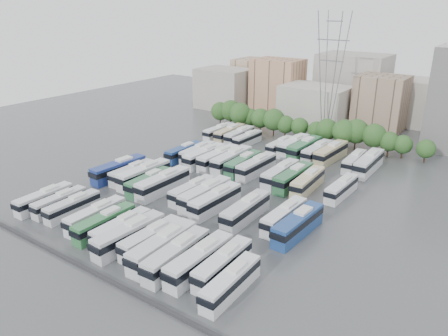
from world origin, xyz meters
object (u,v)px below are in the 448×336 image
Objects in this scene: bus_r2_s2 at (198,152)px; bus_r1_s6 at (192,190)px; bus_r0_s0 at (44,199)px; bus_r0_s2 at (73,206)px; bus_r1_s13 at (298,224)px; bus_r2_s7 at (256,166)px; bus_r3_s1 at (230,133)px; bus_r2_s9 at (280,174)px; bus_r2_s3 at (205,156)px; bus_r3_s3 at (247,139)px; bus_r3_s10 at (331,153)px; bus_r1_s3 at (149,182)px; bus_r1_s12 at (284,216)px; bus_r1_s4 at (163,183)px; bus_r3_s0 at (219,131)px; bus_r2_s13 at (341,188)px; bus_r0_s7 at (129,235)px; bus_r0_s13 at (231,282)px; bus_r1_s1 at (132,172)px; bus_r0_s6 at (121,228)px; bus_r3_s6 at (280,145)px; bus_r2_s10 at (294,177)px; bus_r0_s9 at (163,247)px; bus_r2_s4 at (218,158)px; bus_r2_s11 at (308,182)px; bus_r1_s8 at (215,200)px; bus_r2_s1 at (184,152)px; bus_r2_s5 at (232,160)px; bus_r3_s9 at (317,151)px; bus_r0_s4 at (96,216)px; bus_r1_s7 at (205,194)px; bus_r0_s11 at (200,260)px; bus_r0_s10 at (177,255)px; bus_r3_s12 at (354,161)px; bus_r0_s1 at (59,202)px; electricity_pylon at (330,70)px; bus_r3_s2 at (239,135)px; bus_r0_s8 at (151,238)px; bus_r0_s5 at (105,223)px.

bus_r1_s6 is at bearing -55.45° from bus_r2_s2.
bus_r0_s2 is at bearing 7.84° from bus_r0_s0.
bus_r1_s13 is 27.66m from bus_r2_s7.
bus_r2_s9 is at bearing -37.59° from bus_r3_s1.
bus_r2_s3 reaches higher than bus_r0_s2.
bus_r3_s10 is (23.13, 1.05, 0.38)m from bus_r3_s3.
bus_r1_s3 is 29.67m from bus_r1_s12.
bus_r1_s4 is 1.15× the size of bus_r3_s0.
bus_r2_s3 is at bearing 122.44° from bus_r1_s6.
bus_r0_s0 is 1.02× the size of bus_r2_s13.
bus_r0_s7 is 19.71m from bus_r0_s13.
bus_r2_s2 is at bearing 79.81° from bus_r1_s1.
bus_r3_s6 is (-0.20, 53.59, -0.09)m from bus_r0_s6.
bus_r1_s1 is (-3.45, 17.66, 0.09)m from bus_r0_s2.
bus_r0_s9 is at bearing -94.11° from bus_r2_s10.
bus_r1_s12 is at bearing 61.12° from bus_r0_s9.
bus_r2_s4 reaches higher than bus_r2_s11.
bus_r2_s10 is (6.52, 18.40, 0.06)m from bus_r1_s8.
bus_r2_s1 reaches higher than bus_r0_s2.
bus_r2_s5 is at bearing -1.76° from bus_r2_s2.
bus_r3_s9 is at bearing 51.41° from bus_r2_s5.
bus_r3_s0 is at bearing 179.61° from bus_r3_s1.
bus_r0_s9 is (16.54, -1.04, 0.22)m from bus_r0_s4.
bus_r3_s6 is at bearing 91.39° from bus_r1_s6.
bus_r2_s7 is 19.89m from bus_r2_s13.
bus_r0_s2 is at bearing -79.37° from bus_r1_s1.
bus_r0_s13 is at bearing -77.30° from bus_r3_s10.
bus_r1_s6 is 3.48m from bus_r1_s7.
bus_r0_s11 is at bearing -83.53° from bus_r2_s10.
bus_r0_s10 reaches higher than bus_r3_s3.
bus_r2_s13 and bus_r3_s12 have the same top height.
bus_r3_s1 is (-39.47, 56.33, 0.11)m from bus_r0_s13.
bus_r0_s9 is 1.05× the size of bus_r2_s7.
bus_r0_s7 is 38.76m from bus_r2_s3.
bus_r3_s0 is 1.02× the size of bus_r3_s12.
bus_r0_s1 is 46.01m from bus_r2_s10.
bus_r2_s3 is (-23.26, 36.32, 0.01)m from bus_r0_s10.
electricity_pylon reaches higher than bus_r1_s4.
bus_r0_s11 is 62.15m from bus_r3_s2.
bus_r1_s8 is (-6.53, 18.09, -0.05)m from bus_r0_s10.
bus_r0_s2 is 16.28m from bus_r1_s3.
bus_r1_s1 is at bearing -147.21° from bus_r2_s9.
bus_r0_s11 is at bearing -51.57° from bus_r2_s3.
bus_r0_s10 is at bearing -42.12° from bus_r1_s4.
bus_r0_s4 is 1.02× the size of bus_r3_s0.
electricity_pylon is 2.92× the size of bus_r1_s1.
bus_r0_s8 is at bearing -106.22° from bus_r3_s12.
bus_r0_s7 is at bearing -98.22° from bus_r1_s8.
bus_r0_s5 is 6.59m from bus_r0_s7.
bus_r2_s1 is at bearing -142.82° from bus_r3_s9.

